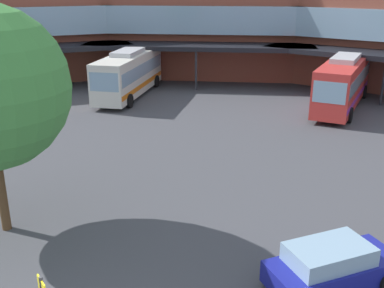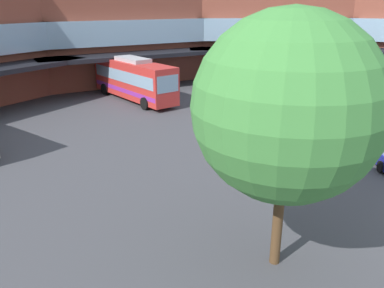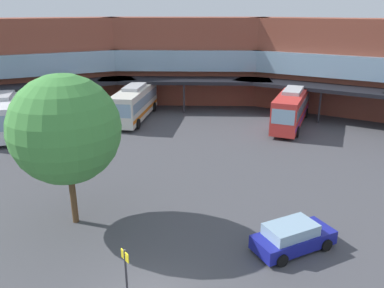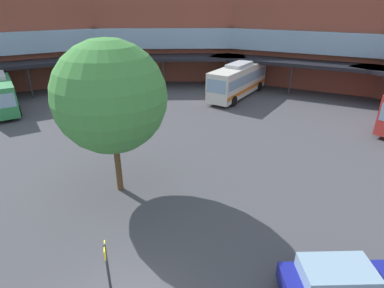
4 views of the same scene
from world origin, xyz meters
name	(u,v)px [view 2 (image 2 of 4)]	position (x,y,z in m)	size (l,w,h in m)	color
station_building	(70,60)	(0.00, 21.90, 5.48)	(84.01, 48.98, 10.90)	brown
bus_0	(134,79)	(11.76, 26.78, 2.02)	(6.21, 11.47, 4.00)	red
bus_2	(293,71)	(24.77, 15.55, 1.93)	(12.02, 7.39, 3.80)	#2D519E
plaza_tree	(287,108)	(-5.13, 6.46, 5.75)	(6.09, 6.09, 8.81)	brown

